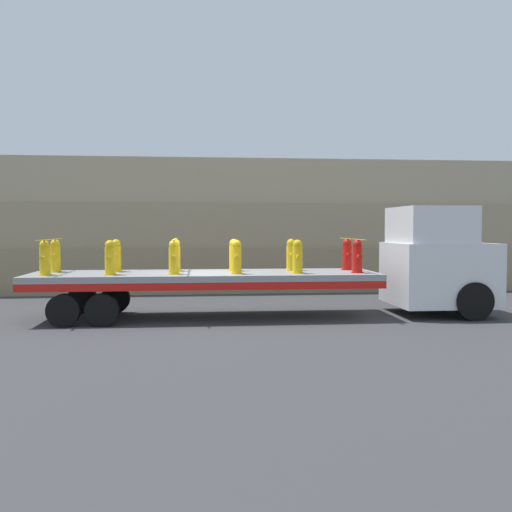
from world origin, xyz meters
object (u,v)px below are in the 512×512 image
at_px(fire_hydrant_yellow_near_2, 174,258).
at_px(fire_hydrant_red_far_5, 347,255).
at_px(fire_hydrant_yellow_far_0, 55,256).
at_px(fire_hydrant_yellow_near_3, 236,257).
at_px(fire_hydrant_yellow_far_3, 234,255).
at_px(truck_cab, 440,262).
at_px(fire_hydrant_yellow_near_0, 45,258).
at_px(fire_hydrant_yellow_near_4, 297,257).
at_px(fire_hydrant_yellow_far_4, 291,255).
at_px(fire_hydrant_yellow_far_1, 116,256).
at_px(fire_hydrant_yellow_near_1, 110,258).
at_px(flatbed_trailer, 187,280).
at_px(fire_hydrant_yellow_far_2, 176,256).
at_px(fire_hydrant_red_near_5, 357,257).

xyz_separation_m(fire_hydrant_yellow_near_2, fire_hydrant_red_far_5, (5.02, 1.10, 0.00)).
bearing_deg(fire_hydrant_yellow_far_0, fire_hydrant_yellow_near_3, -12.41).
bearing_deg(fire_hydrant_yellow_far_3, truck_cab, -5.29).
relative_size(fire_hydrant_yellow_near_0, fire_hydrant_yellow_near_4, 1.00).
relative_size(fire_hydrant_yellow_near_4, fire_hydrant_yellow_far_4, 1.00).
relative_size(truck_cab, fire_hydrant_yellow_far_1, 3.38).
distance_m(truck_cab, fire_hydrant_yellow_near_1, 9.32).
bearing_deg(flatbed_trailer, fire_hydrant_yellow_far_4, 10.37).
bearing_deg(fire_hydrant_yellow_near_2, fire_hydrant_yellow_near_0, 180.00).
bearing_deg(fire_hydrant_yellow_near_4, fire_hydrant_yellow_near_1, 180.00).
distance_m(fire_hydrant_yellow_far_2, fire_hydrant_red_near_5, 5.14).
height_order(fire_hydrant_yellow_far_1, fire_hydrant_yellow_far_3, same).
relative_size(fire_hydrant_yellow_far_2, fire_hydrant_red_near_5, 1.00).
relative_size(fire_hydrant_yellow_far_3, fire_hydrant_red_far_5, 1.00).
bearing_deg(fire_hydrant_yellow_far_3, fire_hydrant_yellow_near_1, -161.74).
bearing_deg(flatbed_trailer, fire_hydrant_yellow_near_0, -171.46).
relative_size(fire_hydrant_yellow_near_0, fire_hydrant_yellow_near_3, 1.00).
height_order(truck_cab, fire_hydrant_yellow_far_4, truck_cab).
distance_m(fire_hydrant_yellow_far_3, fire_hydrant_yellow_far_4, 1.67).
xyz_separation_m(flatbed_trailer, fire_hydrant_yellow_far_4, (3.02, 0.55, 0.67)).
xyz_separation_m(fire_hydrant_yellow_far_1, fire_hydrant_yellow_far_3, (3.34, 0.00, 0.00)).
bearing_deg(truck_cab, fire_hydrant_yellow_near_1, -176.60).
relative_size(fire_hydrant_yellow_far_1, fire_hydrant_red_near_5, 1.00).
bearing_deg(fire_hydrant_yellow_near_1, fire_hydrant_red_near_5, 0.00).
relative_size(fire_hydrant_yellow_far_0, fire_hydrant_yellow_far_3, 1.00).
height_order(fire_hydrant_yellow_far_2, fire_hydrant_red_far_5, same).
height_order(flatbed_trailer, fire_hydrant_yellow_far_1, fire_hydrant_yellow_far_1).
distance_m(fire_hydrant_yellow_far_0, fire_hydrant_yellow_far_3, 5.02).
height_order(fire_hydrant_yellow_far_3, fire_hydrant_red_near_5, same).
bearing_deg(fire_hydrant_yellow_near_4, fire_hydrant_yellow_far_1, 167.59).
relative_size(fire_hydrant_yellow_near_1, fire_hydrant_yellow_far_3, 1.00).
bearing_deg(fire_hydrant_yellow_near_0, fire_hydrant_red_near_5, 0.00).
bearing_deg(fire_hydrant_yellow_near_3, fire_hydrant_yellow_near_4, 0.00).
bearing_deg(fire_hydrant_red_near_5, fire_hydrant_yellow_near_2, 180.00).
bearing_deg(fire_hydrant_yellow_near_3, fire_hydrant_yellow_far_1, 161.74).
distance_m(fire_hydrant_yellow_near_4, fire_hydrant_yellow_far_4, 1.10).
height_order(fire_hydrant_yellow_far_0, fire_hydrant_yellow_near_4, same).
bearing_deg(fire_hydrant_yellow_far_1, fire_hydrant_yellow_far_4, 0.00).
bearing_deg(fire_hydrant_yellow_near_3, fire_hydrant_yellow_near_1, 180.00).
bearing_deg(fire_hydrant_yellow_near_1, fire_hydrant_yellow_near_2, 0.00).
height_order(fire_hydrant_yellow_far_1, fire_hydrant_yellow_near_2, same).
xyz_separation_m(fire_hydrant_yellow_near_3, fire_hydrant_yellow_near_4, (1.67, 0.00, 0.00)).
height_order(truck_cab, fire_hydrant_yellow_far_3, truck_cab).
bearing_deg(fire_hydrant_yellow_near_4, fire_hydrant_yellow_far_4, 90.00).
distance_m(fire_hydrant_yellow_near_0, fire_hydrant_yellow_far_4, 6.78).
relative_size(flatbed_trailer, fire_hydrant_yellow_far_4, 10.39).
distance_m(flatbed_trailer, fire_hydrant_yellow_near_4, 3.14).
height_order(fire_hydrant_red_near_5, fire_hydrant_red_far_5, same).
xyz_separation_m(fire_hydrant_yellow_near_1, fire_hydrant_yellow_near_4, (5.02, 0.00, 0.00)).
bearing_deg(fire_hydrant_red_near_5, fire_hydrant_yellow_far_3, 161.74).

